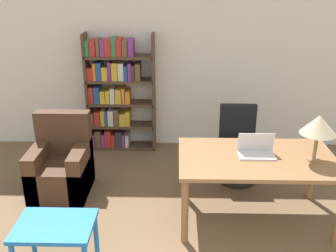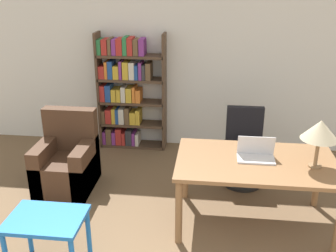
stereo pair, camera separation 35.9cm
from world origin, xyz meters
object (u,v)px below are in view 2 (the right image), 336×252
laptop (256,154)px  table_lamp (320,131)px  side_table_blue (47,226)px  bookshelf (126,93)px  desk (256,168)px  armchair (67,163)px  office_chair (244,149)px

laptop → table_lamp: table_lamp is taller
side_table_blue → bookshelf: (0.11, 2.73, 0.38)m
desk → armchair: (-2.20, 0.52, -0.34)m
side_table_blue → armchair: (-0.37, 1.45, -0.15)m
desk → office_chair: (-0.05, 0.90, -0.20)m
desk → bookshelf: 2.50m
table_lamp → armchair: bearing=167.9°
armchair → bookshelf: (0.48, 1.28, 0.53)m
armchair → bookshelf: bearing=69.6°
table_lamp → armchair: 2.92m
table_lamp → side_table_blue: size_ratio=0.74×
office_chair → bookshelf: bearing=151.5°
laptop → office_chair: 0.92m
laptop → side_table_blue: laptop is taller
table_lamp → side_table_blue: bearing=-160.1°
office_chair → bookshelf: (-1.67, 0.91, 0.39)m
desk → armchair: 2.29m
table_lamp → armchair: size_ratio=0.51×
side_table_blue → armchair: bearing=104.2°
side_table_blue → armchair: armchair is taller
side_table_blue → bookshelf: bookshelf is taller
table_lamp → bookshelf: bearing=140.6°
laptop → side_table_blue: bearing=-152.0°
laptop → office_chair: (-0.05, 0.85, -0.34)m
desk → table_lamp: bearing=-6.8°
desk → side_table_blue: (-1.83, -0.93, -0.19)m
desk → laptop: bearing=99.2°
office_chair → side_table_blue: bearing=-134.3°
armchair → side_table_blue: bearing=-75.8°
bookshelf → armchair: bearing=-110.4°
office_chair → armchair: bearing=-170.1°
laptop → armchair: size_ratio=0.40×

